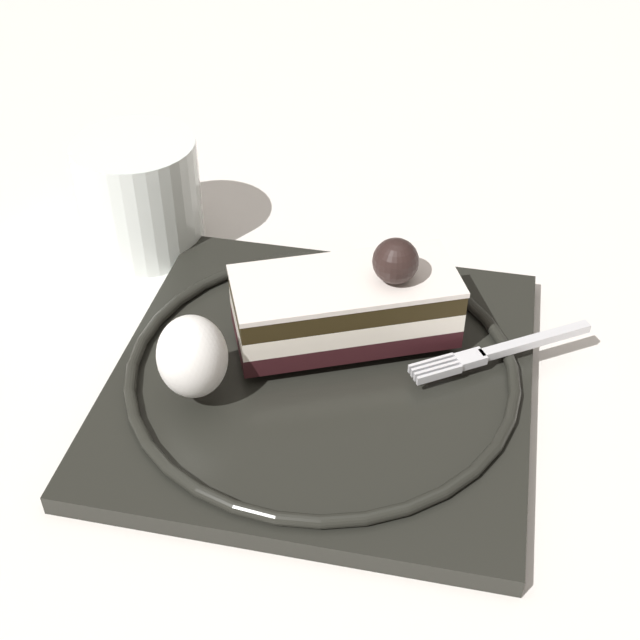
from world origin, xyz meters
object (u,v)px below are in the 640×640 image
Objects in this scene: dessert_plate at (320,375)px; cake_slice at (353,309)px; fork at (495,351)px; whipped_cream_dollop at (190,357)px; drink_glass_near at (139,201)px.

cake_slice reaches higher than dessert_plate.
fork is at bearing -174.09° from dessert_plate.
whipped_cream_dollop is 0.59× the size of drink_glass_near.
whipped_cream_dollop is at bearing 11.71° from fork.
drink_glass_near is at bearing -39.17° from cake_slice.
whipped_cream_dollop is (0.08, 0.04, 0.00)m from cake_slice.
whipped_cream_dollop is 0.17m from drink_glass_near.
dessert_plate is 0.10m from fork.
drink_glass_near is (0.22, -0.13, 0.01)m from fork.
drink_glass_near reaches higher than whipped_cream_dollop.
fork is at bearing -168.29° from whipped_cream_dollop.
cake_slice is 0.18m from drink_glass_near.
drink_glass_near is at bearing -47.69° from dessert_plate.
whipped_cream_dollop reaches higher than dessert_plate.
whipped_cream_dollop is at bearing 110.10° from drink_glass_near.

